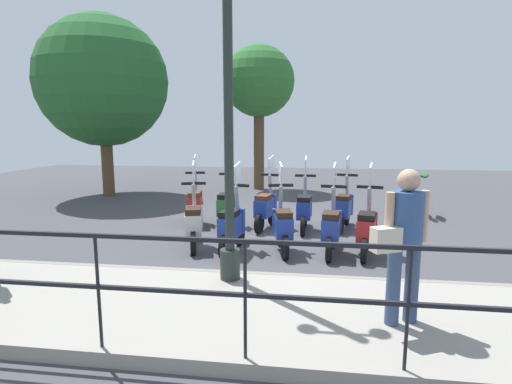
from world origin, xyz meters
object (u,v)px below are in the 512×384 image
tree_large (103,82)px  tree_distant (259,83)px  potted_palm (412,197)px  scooter_near_1 (331,227)px  scooter_far_2 (266,207)px  scooter_near_4 (194,221)px  scooter_far_4 (195,203)px  pedestrian_with_bag (404,235)px  scooter_far_3 (227,205)px  scooter_far_1 (304,208)px  lamp_post_near (229,133)px  scooter_near_0 (367,228)px  scooter_near_2 (282,225)px  scooter_near_3 (232,225)px  scooter_far_0 (344,207)px

tree_large → tree_distant: (2.03, -4.54, 0.12)m
potted_palm → scooter_near_1: scooter_near_1 is taller
tree_distant → scooter_far_2: size_ratio=3.18×
potted_palm → scooter_near_4: size_ratio=0.69×
scooter_far_4 → scooter_near_1: bearing=-133.6°
pedestrian_with_bag → potted_palm: size_ratio=1.50×
scooter_far_3 → scooter_far_1: bearing=-92.3°
lamp_post_near → scooter_near_0: (1.71, -1.99, -1.58)m
scooter_near_0 → scooter_near_4: (0.04, 2.99, 0.00)m
scooter_near_2 → scooter_near_4: (0.03, 1.58, 0.00)m
tree_large → scooter_far_2: bearing=-123.2°
potted_palm → scooter_far_3: size_ratio=0.69×
tree_large → scooter_near_2: size_ratio=3.56×
lamp_post_near → pedestrian_with_bag: lamp_post_near is taller
tree_large → scooter_near_1: tree_large is taller
scooter_near_3 → scooter_near_4: size_ratio=1.00×
scooter_near_2 → scooter_far_1: 1.53m
scooter_near_0 → scooter_near_3: 2.27m
scooter_near_4 → scooter_far_4: same height
scooter_far_2 → scooter_far_4: same height
potted_palm → scooter_near_2: bearing=139.3°
scooter_far_1 → scooter_near_4: bearing=129.6°
pedestrian_with_bag → scooter_far_4: (4.40, 3.44, -0.60)m
scooter_near_2 → scooter_far_0: (1.74, -1.19, 0.00)m
scooter_near_2 → scooter_far_2: size_ratio=1.00×
scooter_near_0 → scooter_far_2: size_ratio=1.00×
tree_distant → potted_palm: tree_distant is taller
scooter_near_0 → scooter_far_0: bearing=19.8°
scooter_far_1 → tree_distant: bearing=18.9°
pedestrian_with_bag → scooter_near_4: bearing=23.4°
scooter_near_4 → scooter_far_3: (1.54, -0.27, 0.00)m
scooter_far_0 → scooter_far_2: bearing=110.0°
tree_distant → scooter_far_4: bearing=172.2°
scooter_far_4 → pedestrian_with_bag: bearing=-154.6°
tree_distant → scooter_near_2: tree_distant is taller
pedestrian_with_bag → tree_distant: bearing=-8.8°
lamp_post_near → scooter_near_3: lamp_post_near is taller
pedestrian_with_bag → scooter_near_4: size_ratio=1.03×
lamp_post_near → scooter_far_1: 3.70m
scooter_near_2 → lamp_post_near: bearing=150.4°
tree_distant → scooter_near_4: size_ratio=3.18×
tree_distant → scooter_far_0: size_ratio=3.18×
potted_palm → scooter_near_3: (-3.58, 3.83, 0.04)m
lamp_post_near → pedestrian_with_bag: bearing=-116.2°
scooter_far_2 → pedestrian_with_bag: bearing=-142.8°
scooter_near_4 → scooter_far_1: size_ratio=1.00×
tree_large → scooter_far_2: 7.13m
tree_distant → scooter_near_0: 8.25m
scooter_near_0 → scooter_near_3: (-0.10, 2.27, 0.00)m
scooter_near_2 → scooter_far_1: same height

